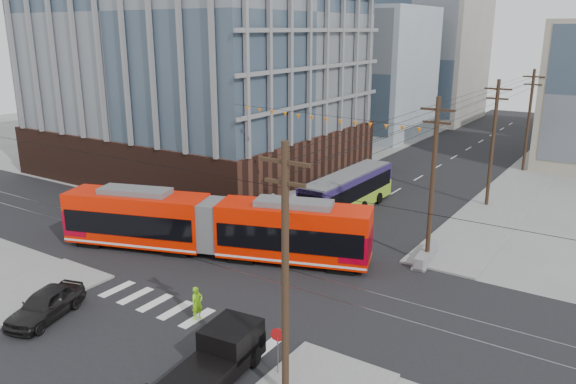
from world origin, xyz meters
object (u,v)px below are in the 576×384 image
Objects in this scene: pickup_truck at (211,364)px; black_sedan at (46,304)px; streetcar at (213,226)px; city_bus at (348,192)px.

black_sedan is (-11.24, -0.41, -0.19)m from pickup_truck.
streetcar is 12.00m from black_sedan.
black_sedan is at bearing -100.27° from city_bus.
streetcar is 15.00m from pickup_truck.
pickup_truck reaches higher than black_sedan.
city_bus is at bearing 62.95° from black_sedan.
black_sedan is (-4.91, -25.34, -0.90)m from city_bus.
city_bus is (3.32, 13.51, -0.35)m from streetcar.
black_sedan is (-1.58, -11.83, -1.25)m from streetcar.
city_bus is at bearing 57.31° from streetcar.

